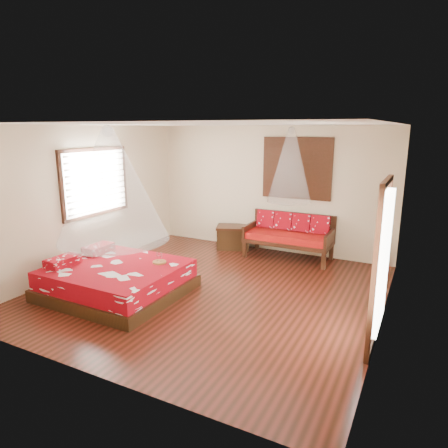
# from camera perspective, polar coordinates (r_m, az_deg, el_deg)

# --- Properties ---
(room) EXTENTS (5.54, 5.54, 2.84)m
(room) POSITION_cam_1_polar(r_m,az_deg,el_deg) (6.60, -1.94, 1.81)
(room) COLOR black
(room) RESTS_ON ground
(bed) EXTENTS (2.15, 1.95, 0.64)m
(bed) POSITION_cam_1_polar(r_m,az_deg,el_deg) (7.05, -15.13, -7.63)
(bed) COLOR black
(bed) RESTS_ON floor
(daybed) EXTENTS (1.83, 0.82, 0.96)m
(daybed) POSITION_cam_1_polar(r_m,az_deg,el_deg) (8.71, 9.34, -1.41)
(daybed) COLOR black
(daybed) RESTS_ON floor
(storage_chest) EXTENTS (0.92, 0.80, 0.53)m
(storage_chest) POSITION_cam_1_polar(r_m,az_deg,el_deg) (9.32, 1.39, -1.86)
(storage_chest) COLOR black
(storage_chest) RESTS_ON floor
(shutter_panel) EXTENTS (1.52, 0.06, 1.32)m
(shutter_panel) POSITION_cam_1_polar(r_m,az_deg,el_deg) (8.78, 10.36, 7.82)
(shutter_panel) COLOR black
(shutter_panel) RESTS_ON wall_back
(window_left) EXTENTS (0.10, 1.74, 1.34)m
(window_left) POSITION_cam_1_polar(r_m,az_deg,el_deg) (8.34, -17.84, 5.72)
(window_left) COLOR black
(window_left) RESTS_ON wall_left
(glazed_door) EXTENTS (0.08, 1.02, 2.16)m
(glazed_door) POSITION_cam_1_polar(r_m,az_deg,el_deg) (5.33, 21.21, -5.68)
(glazed_door) COLOR black
(glazed_door) RESTS_ON floor
(wine_tray) EXTENTS (0.23, 0.23, 0.19)m
(wine_tray) POSITION_cam_1_polar(r_m,az_deg,el_deg) (6.91, -9.22, -5.12)
(wine_tray) COLOR brown
(wine_tray) RESTS_ON bed
(mosquito_net_main) EXTENTS (1.80, 1.80, 1.80)m
(mosquito_net_main) POSITION_cam_1_polar(r_m,az_deg,el_deg) (6.64, -15.85, 5.32)
(mosquito_net_main) COLOR white
(mosquito_net_main) RESTS_ON ceiling
(mosquito_net_daybed) EXTENTS (0.91, 0.91, 1.50)m
(mosquito_net_daybed) POSITION_cam_1_polar(r_m,az_deg,el_deg) (8.32, 9.44, 8.25)
(mosquito_net_daybed) COLOR white
(mosquito_net_daybed) RESTS_ON ceiling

